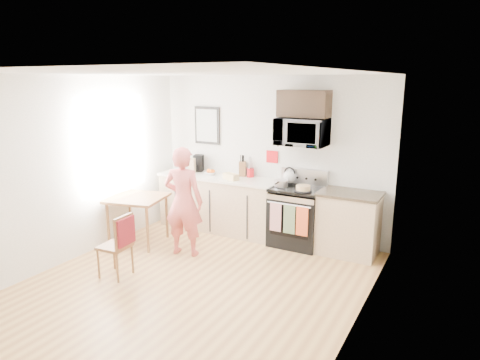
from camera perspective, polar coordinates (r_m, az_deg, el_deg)
The scene contains 28 objects.
floor at distance 5.55m, azimuth -6.58°, elevation -13.94°, with size 4.60×4.60×0.00m, color #A67040.
back_wall at distance 7.05m, azimuth 3.99°, elevation 3.16°, with size 4.00×0.04×2.60m, color beige.
front_wall at distance 3.58m, azimuth -29.14°, elevation -8.54°, with size 4.00×0.04×2.60m, color beige.
left_wall at distance 6.44m, azimuth -21.59°, elevation 1.31°, with size 0.04×4.60×2.60m, color beige.
right_wall at distance 4.28m, azimuth 15.43°, elevation -3.89°, with size 0.04×4.60×2.60m, color beige.
ceiling at distance 4.94m, azimuth -7.39°, elevation 13.98°, with size 4.00×4.60×0.04m, color white.
window at distance 6.90m, azimuth -16.49°, elevation 4.54°, with size 0.06×1.40×1.50m.
cabinet_left at distance 7.35m, azimuth -2.79°, elevation -3.21°, with size 2.10×0.60×0.90m, color tan.
countertop_left at distance 7.23m, azimuth -2.83°, elevation 0.36°, with size 2.14×0.64×0.04m, color #EFE5CD.
cabinet_right at distance 6.52m, azimuth 14.27°, elevation -5.78°, with size 0.84×0.60×0.90m, color tan.
countertop_right at distance 6.39m, azimuth 14.51°, elevation -1.78°, with size 0.88×0.64×0.04m, color black.
range at distance 6.73m, azimuth 7.59°, elevation -5.00°, with size 0.76×0.70×1.16m.
microwave at distance 6.54m, azimuth 8.28°, elevation 6.35°, with size 0.76×0.51×0.42m, color silver.
upper_cabinet at distance 6.54m, azimuth 8.54°, elevation 10.04°, with size 0.76×0.35×0.40m, color black.
wall_art at distance 7.54m, azimuth -4.41°, elevation 7.26°, with size 0.50×0.04×0.65m.
wall_trivet at distance 7.01m, azimuth 4.31°, elevation 3.10°, with size 0.20×0.02×0.20m, color #AA0E14.
person at distance 6.26m, azimuth -7.54°, elevation -2.87°, with size 0.59×0.39×1.61m, color #DA433C.
dining_table at distance 6.86m, azimuth -13.53°, elevation -2.90°, with size 0.84×0.84×0.75m.
chair at distance 5.74m, azimuth -15.53°, elevation -7.43°, with size 0.43×0.39×0.85m.
knife_block at distance 7.22m, azimuth 0.32°, elevation 1.52°, with size 0.11×0.16×0.24m, color brown.
utensil_crock at distance 7.13m, azimuth 1.41°, elevation 1.50°, with size 0.12×0.12×0.35m.
fruit_bowl at distance 7.35m, azimuth -3.95°, elevation 1.02°, with size 0.23×0.23×0.10m.
milk_carton at distance 7.46m, azimuth -6.42°, elevation 1.89°, with size 0.10×0.10×0.26m, color tan.
coffee_maker at distance 7.63m, azimuth -5.59°, elevation 2.19°, with size 0.22×0.27×0.29m.
bread_bag at distance 6.96m, azimuth -1.23°, elevation 0.46°, with size 0.27×0.13×0.10m, color #E0C275.
cake at distance 6.37m, azimuth 8.43°, elevation -1.12°, with size 0.26×0.26×0.09m.
kettle at distance 6.82m, azimuth 6.61°, elevation 0.50°, with size 0.21×0.21×0.26m.
pot at distance 6.59m, azimuth 5.49°, elevation -0.43°, with size 0.21×0.35×0.10m.
Camera 1 is at (2.90, -4.00, 2.52)m, focal length 32.00 mm.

